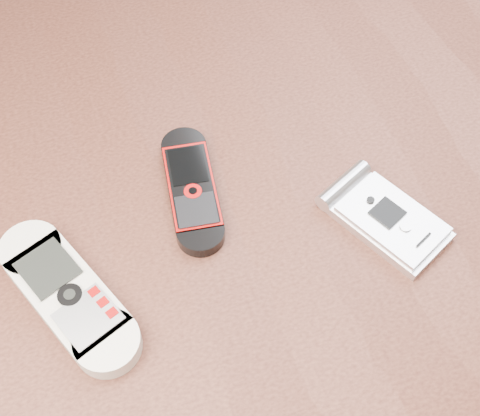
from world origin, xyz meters
The scene contains 4 objects.
table centered at (0.00, 0.00, 0.64)m, with size 1.20×0.80×0.75m.
nokia_white centered at (-0.14, -0.03, 0.76)m, with size 0.05×0.15×0.02m, color white.
nokia_black_red centered at (-0.03, 0.03, 0.76)m, with size 0.04×0.13×0.01m, color black.
motorola_razr centered at (0.12, -0.05, 0.76)m, with size 0.06×0.11×0.02m, color silver.
Camera 1 is at (-0.10, -0.29, 1.22)m, focal length 50.00 mm.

